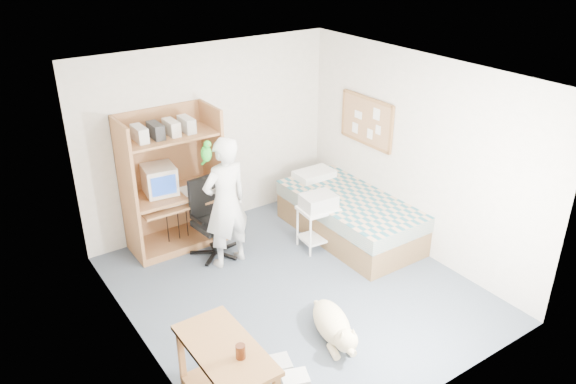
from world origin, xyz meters
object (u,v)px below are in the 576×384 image
Objects in this scene: side_desk at (226,372)px; dog at (334,325)px; bed at (349,216)px; office_chair at (212,228)px; computer_hutch at (172,186)px; person at (226,203)px; printer_cart at (318,221)px.

dog is at bearing 11.38° from side_desk.
office_chair reaches higher than bed.
computer_hutch is 1.09× the size of person.
office_chair is 1.01× the size of dog.
computer_hutch is 2.79m from dog.
side_desk reaches higher than bed.
computer_hutch is 1.81× the size of office_chair.
office_chair is at bearing -85.77° from person.
bed is 0.54m from printer_cart.
computer_hutch is at bearing 112.50° from office_chair.
printer_cart is (1.20, -0.63, 0.02)m from office_chair.
person reaches higher than printer_cart.
dog is (0.19, -1.86, -0.66)m from person.
side_desk reaches higher than dog.
printer_cart is at bearing -34.12° from office_chair.
dog is 1.73× the size of printer_cart.
computer_hutch reaches higher than printer_cart.
bed is 1.22× the size of person.
side_desk is 1.01× the size of dog.
side_desk is at bearing 54.88° from person.
person is at bearing -67.72° from computer_hutch.
computer_hutch reaches higher than side_desk.
office_chair is (0.27, -0.50, -0.47)m from computer_hutch.
person is 1.27m from printer_cart.
bed is 1.78m from person.
dog is (0.52, -2.66, -0.66)m from computer_hutch.
person is (0.06, -0.30, 0.47)m from office_chair.
computer_hutch is at bearing 73.86° from side_desk.
office_chair is 0.60× the size of person.
computer_hutch reaches higher than office_chair.
computer_hutch is 1.91m from printer_cart.
office_chair is at bearing 160.21° from bed.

